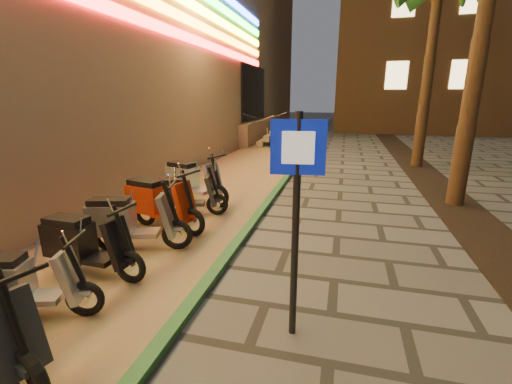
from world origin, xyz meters
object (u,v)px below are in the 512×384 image
(pedestrian_sign, at_px, (296,199))
(scooter_5, at_px, (21,284))
(scooter_7, at_px, (128,221))
(scooter_8, at_px, (157,202))
(scooter_9, at_px, (183,195))
(scooter_6, at_px, (83,244))
(scooter_10, at_px, (191,180))

(pedestrian_sign, xyz_separation_m, scooter_5, (-3.14, -0.52, -1.13))
(scooter_7, bearing_deg, scooter_8, 75.67)
(scooter_9, bearing_deg, scooter_6, -112.22)
(scooter_9, bearing_deg, scooter_10, 87.63)
(scooter_8, bearing_deg, pedestrian_sign, -25.77)
(scooter_9, xyz_separation_m, scooter_10, (-0.27, 1.00, 0.08))
(scooter_7, distance_m, scooter_9, 1.89)
(scooter_5, distance_m, scooter_7, 1.98)
(scooter_8, bearing_deg, scooter_9, 93.34)
(scooter_6, distance_m, scooter_10, 3.82)
(pedestrian_sign, xyz_separation_m, scooter_7, (-3.06, 1.46, -1.05))
(scooter_5, relative_size, scooter_6, 0.90)
(scooter_10, bearing_deg, pedestrian_sign, -36.29)
(scooter_5, bearing_deg, scooter_8, 72.16)
(scooter_6, bearing_deg, scooter_8, 90.68)
(pedestrian_sign, distance_m, scooter_8, 4.11)
(pedestrian_sign, bearing_deg, scooter_8, 133.34)
(scooter_9, bearing_deg, scooter_8, -117.48)
(scooter_6, height_order, scooter_7, scooter_7)
(pedestrian_sign, bearing_deg, scooter_7, 146.71)
(pedestrian_sign, height_order, scooter_9, pedestrian_sign)
(scooter_8, bearing_deg, scooter_5, -77.72)
(scooter_6, xyz_separation_m, scooter_7, (0.11, 0.92, 0.03))
(scooter_7, bearing_deg, scooter_10, 76.84)
(scooter_8, relative_size, scooter_9, 1.17)
(scooter_6, bearing_deg, scooter_5, -85.40)
(scooter_7, bearing_deg, scooter_5, -108.83)
(pedestrian_sign, xyz_separation_m, scooter_6, (-3.18, 0.54, -1.08))
(scooter_10, bearing_deg, scooter_5, -71.87)
(pedestrian_sign, distance_m, scooter_10, 5.52)
(scooter_6, relative_size, scooter_9, 1.05)
(scooter_5, height_order, scooter_7, scooter_7)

